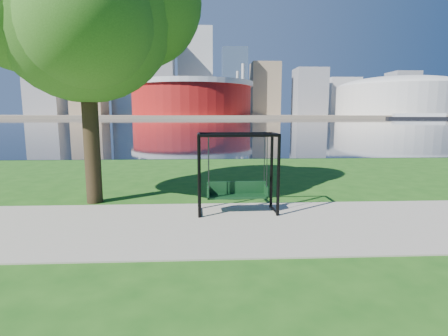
{
  "coord_description": "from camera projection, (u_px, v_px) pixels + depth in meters",
  "views": [
    {
      "loc": [
        -0.52,
        -8.51,
        2.63
      ],
      "look_at": [
        -0.08,
        0.0,
        1.32
      ],
      "focal_mm": 28.0,
      "sensor_mm": 36.0,
      "label": 1
    }
  ],
  "objects": [
    {
      "name": "skyline",
      "position": [
        202.0,
        78.0,
        318.4
      ],
      "size": [
        392.0,
        66.0,
        96.5
      ],
      "color": "gray",
      "rests_on": "far_bank"
    },
    {
      "name": "swing",
      "position": [
        237.0,
        175.0,
        9.25
      ],
      "size": [
        2.13,
        0.97,
        2.15
      ],
      "rotation": [
        0.0,
        0.0,
        0.03
      ],
      "color": "black",
      "rests_on": "ground"
    },
    {
      "name": "river",
      "position": [
        208.0,
        123.0,
        109.5
      ],
      "size": [
        900.0,
        180.0,
        0.02
      ],
      "primitive_type": "cube",
      "color": "black",
      "rests_on": "ground"
    },
    {
      "name": "ground",
      "position": [
        227.0,
        219.0,
        8.82
      ],
      "size": [
        900.0,
        900.0,
        0.0
      ],
      "primitive_type": "plane",
      "color": "#1E5114",
      "rests_on": "ground"
    },
    {
      "name": "stadium",
      "position": [
        192.0,
        97.0,
        238.11
      ],
      "size": [
        83.0,
        83.0,
        32.0
      ],
      "color": "maroon",
      "rests_on": "far_bank"
    },
    {
      "name": "path",
      "position": [
        229.0,
        225.0,
        8.33
      ],
      "size": [
        120.0,
        4.0,
        0.03
      ],
      "primitive_type": "cube",
      "color": "#9E937F",
      "rests_on": "ground"
    },
    {
      "name": "barge",
      "position": [
        418.0,
        117.0,
        193.12
      ],
      "size": [
        32.85,
        16.78,
        3.17
      ],
      "rotation": [
        0.0,
        0.0,
        -0.28
      ],
      "color": "black",
      "rests_on": "river"
    },
    {
      "name": "arena",
      "position": [
        399.0,
        95.0,
        245.18
      ],
      "size": [
        84.0,
        84.0,
        26.56
      ],
      "color": "beige",
      "rests_on": "far_bank"
    },
    {
      "name": "far_bank",
      "position": [
        207.0,
        116.0,
        310.71
      ],
      "size": [
        900.0,
        228.0,
        2.0
      ],
      "primitive_type": "cube",
      "color": "#937F60",
      "rests_on": "ground"
    },
    {
      "name": "park_tree",
      "position": [
        82.0,
        6.0,
        9.74
      ],
      "size": [
        6.53,
        5.9,
        8.11
      ],
      "color": "black",
      "rests_on": "ground"
    }
  ]
}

